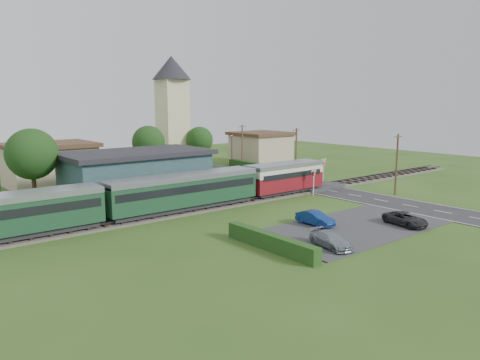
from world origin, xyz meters
TOP-DOWN VIEW (x-y plane):
  - ground at (0.00, 0.00)m, footprint 120.00×120.00m
  - railway_track at (0.00, 2.00)m, footprint 76.00×3.20m
  - road at (10.00, 0.00)m, footprint 6.00×70.00m
  - car_park at (-1.50, -12.00)m, footprint 17.00×9.00m
  - crossing_deck at (10.00, 2.00)m, footprint 6.20×3.40m
  - platform at (-10.00, 5.20)m, footprint 30.00×3.00m
  - equipment_hut at (-18.00, 5.20)m, footprint 2.30×2.30m
  - station_building at (-10.00, 10.99)m, footprint 16.00×9.00m
  - train at (-12.71, 2.00)m, footprint 43.20×2.90m
  - church_tower at (5.00, 28.00)m, footprint 6.00×6.00m
  - house_west at (-15.00, 25.00)m, footprint 10.80×8.80m
  - house_east at (20.00, 24.00)m, footprint 8.80×8.80m
  - hedge_carpark at (-11.00, -12.00)m, footprint 0.80×9.00m
  - hedge_roadside at (14.20, 16.00)m, footprint 0.80×18.00m
  - hedge_station at (-10.00, 15.50)m, footprint 22.00×0.80m
  - tree_a at (-20.00, 14.00)m, footprint 5.20×5.20m
  - tree_b at (-2.00, 23.00)m, footprint 4.60×4.60m
  - tree_c at (8.00, 25.00)m, footprint 4.20×4.20m
  - utility_pole_b at (14.20, -6.00)m, footprint 1.40×0.22m
  - utility_pole_c at (14.20, 10.00)m, footprint 1.40×0.22m
  - utility_pole_d at (14.20, 22.00)m, footprint 1.40×0.22m
  - crossing_signal_near at (6.40, -0.41)m, footprint 0.84×0.28m
  - crossing_signal_far at (13.60, 4.39)m, footprint 0.84×0.28m
  - streetlamp_east at (16.00, 27.00)m, footprint 0.30×0.30m
  - car_on_road at (10.62, 13.80)m, footprint 3.71×2.34m
  - car_park_blue at (-3.46, -9.50)m, footprint 1.29×3.65m
  - car_park_silver at (-7.31, -14.50)m, footprint 2.29×4.11m
  - car_park_dark at (2.53, -14.50)m, footprint 2.53×4.31m
  - pedestrian_near at (-4.77, 4.66)m, footprint 0.61×0.41m
  - pedestrian_far at (-17.52, 5.37)m, footprint 0.75×0.88m

SIDE VIEW (x-z plane):
  - ground at x=0.00m, z-range 0.00..0.00m
  - road at x=10.00m, z-range 0.00..0.05m
  - car_park at x=-1.50m, z-range 0.00..0.08m
  - railway_track at x=0.00m, z-range -0.13..0.36m
  - crossing_deck at x=10.00m, z-range 0.00..0.45m
  - platform at x=-10.00m, z-range 0.00..0.45m
  - hedge_carpark at x=-11.00m, z-range 0.00..1.20m
  - hedge_roadside at x=14.20m, z-range 0.00..1.20m
  - car_on_road at x=10.62m, z-range 0.05..1.23m
  - car_park_dark at x=2.53m, z-range 0.08..1.21m
  - car_park_silver at x=-7.31m, z-range 0.08..1.21m
  - hedge_station at x=-10.00m, z-range 0.00..1.30m
  - car_park_blue at x=-3.46m, z-range 0.08..1.28m
  - pedestrian_far at x=-17.52m, z-range 0.45..2.04m
  - pedestrian_near at x=-4.77m, z-range 0.45..2.11m
  - equipment_hut at x=-18.00m, z-range 0.47..3.02m
  - crossing_signal_near at x=6.40m, z-range 0.50..3.78m
  - crossing_signal_far at x=13.60m, z-range 0.50..3.78m
  - train at x=-12.71m, z-range 0.48..3.88m
  - station_building at x=-10.00m, z-range 0.04..5.34m
  - house_west at x=-15.00m, z-range 0.04..5.54m
  - house_east at x=20.00m, z-range 0.05..5.55m
  - streetlamp_east at x=16.00m, z-range 0.46..5.62m
  - utility_pole_b at x=14.20m, z-range 0.13..7.13m
  - utility_pole_c at x=14.20m, z-range 0.13..7.13m
  - utility_pole_d at x=14.20m, z-range 0.13..7.13m
  - tree_c at x=8.00m, z-range 1.26..8.04m
  - tree_b at x=-2.00m, z-range 1.35..8.69m
  - tree_a at x=-20.00m, z-range 1.38..9.38m
  - church_tower at x=5.00m, z-range 1.43..19.03m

